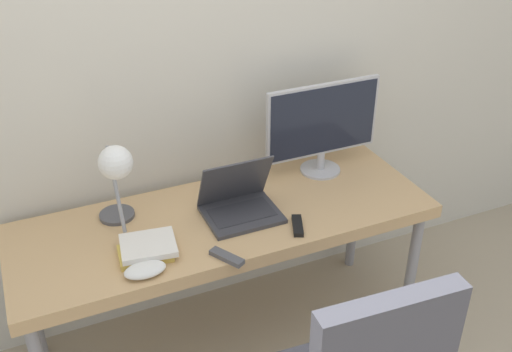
% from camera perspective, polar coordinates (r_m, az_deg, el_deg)
% --- Properties ---
extents(wall_back, '(8.00, 0.05, 2.60)m').
position_cam_1_polar(wall_back, '(2.62, -6.39, 11.28)').
color(wall_back, beige).
rests_on(wall_back, ground_plane).
extents(desk, '(1.80, 0.63, 0.72)m').
position_cam_1_polar(desk, '(2.59, -2.93, -4.88)').
color(desk, tan).
rests_on(desk, ground_plane).
extents(laptop, '(0.31, 0.26, 0.25)m').
position_cam_1_polar(laptop, '(2.54, -1.59, -2.60)').
color(laptop, '#38383D').
rests_on(laptop, desk).
extents(monitor, '(0.57, 0.19, 0.44)m').
position_cam_1_polar(monitor, '(2.78, 6.36, 4.92)').
color(monitor, '#B7B7BC').
rests_on(monitor, desk).
extents(desk_lamp, '(0.15, 0.29, 0.40)m').
position_cam_1_polar(desk_lamp, '(2.35, -13.21, 0.48)').
color(desk_lamp, '#4C4C51').
rests_on(desk_lamp, desk).
extents(book_stack, '(0.24, 0.21, 0.05)m').
position_cam_1_polar(book_stack, '(2.36, -10.35, -6.85)').
color(book_stack, gold).
rests_on(book_stack, desk).
extents(tv_remote, '(0.09, 0.14, 0.02)m').
position_cam_1_polar(tv_remote, '(2.48, 3.98, -4.74)').
color(tv_remote, black).
rests_on(tv_remote, desk).
extents(media_remote, '(0.11, 0.15, 0.02)m').
position_cam_1_polar(media_remote, '(2.31, -2.81, -7.72)').
color(media_remote, '#4C4C51').
rests_on(media_remote, desk).
extents(game_controller, '(0.16, 0.10, 0.04)m').
position_cam_1_polar(game_controller, '(2.27, -10.53, -8.78)').
color(game_controller, white).
rests_on(game_controller, desk).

